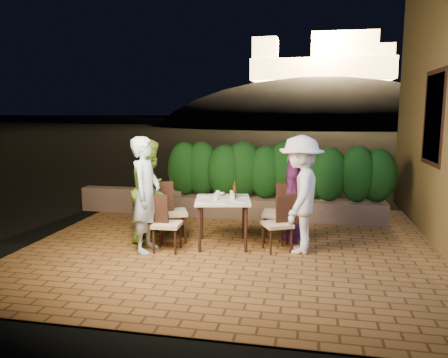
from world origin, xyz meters
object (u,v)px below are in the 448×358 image
(beer_bottle, at_px, (235,189))
(bowl, at_px, (219,194))
(chair_left_back, at_px, (172,211))
(chair_right_back, at_px, (277,212))
(dining_table, at_px, (223,222))
(chair_left_front, at_px, (167,223))
(diner_blue, at_px, (146,195))
(diner_purple, at_px, (295,189))
(diner_green, at_px, (151,190))
(diner_white, at_px, (300,194))
(chair_right_front, at_px, (277,223))
(parapet_lamp, at_px, (159,186))

(beer_bottle, relative_size, bowl, 1.65)
(chair_left_back, xyz_separation_m, chair_right_back, (1.68, 0.30, -0.01))
(dining_table, bearing_deg, chair_left_front, -149.58)
(diner_blue, height_order, diner_purple, diner_blue)
(chair_left_back, height_order, diner_green, diner_green)
(beer_bottle, xyz_separation_m, diner_white, (1.02, -0.18, -0.01))
(diner_purple, bearing_deg, chair_left_front, -53.14)
(chair_right_front, distance_m, diner_purple, 0.79)
(chair_right_back, xyz_separation_m, diner_blue, (-1.90, -0.89, 0.39))
(chair_right_back, bearing_deg, bowl, 7.83)
(dining_table, xyz_separation_m, chair_left_back, (-0.86, 0.10, 0.12))
(chair_left_front, bearing_deg, beer_bottle, 27.73)
(dining_table, xyz_separation_m, beer_bottle, (0.17, 0.10, 0.51))
(diner_blue, bearing_deg, chair_right_back, -65.31)
(diner_white, distance_m, parapet_lamp, 3.57)
(chair_right_front, xyz_separation_m, diner_green, (-2.08, 0.18, 0.40))
(dining_table, xyz_separation_m, chair_left_front, (-0.77, -0.45, 0.06))
(bowl, height_order, diner_white, diner_white)
(dining_table, height_order, chair_left_front, chair_left_front)
(beer_bottle, height_order, chair_right_back, beer_bottle)
(chair_right_front, bearing_deg, parapet_lamp, -65.14)
(chair_right_back, xyz_separation_m, diner_white, (0.38, -0.48, 0.40))
(beer_bottle, relative_size, chair_left_back, 0.28)
(bowl, bearing_deg, parapet_lamp, 134.38)
(bowl, xyz_separation_m, diner_green, (-1.10, -0.20, 0.06))
(chair_left_front, height_order, parapet_lamp, chair_left_front)
(bowl, bearing_deg, diner_purple, 11.39)
(chair_right_back, bearing_deg, diner_purple, -155.94)
(dining_table, height_order, diner_white, diner_white)
(chair_left_front, bearing_deg, diner_green, 127.69)
(chair_left_back, bearing_deg, chair_right_front, -29.47)
(bowl, distance_m, chair_right_front, 1.10)
(chair_right_front, height_order, diner_green, diner_green)
(diner_white, bearing_deg, parapet_lamp, -117.66)
(dining_table, bearing_deg, chair_right_front, -6.74)
(chair_right_front, bearing_deg, bowl, -48.21)
(dining_table, height_order, chair_right_back, chair_right_back)
(dining_table, distance_m, chair_right_front, 0.87)
(chair_right_front, height_order, diner_blue, diner_blue)
(chair_right_front, bearing_deg, diner_purple, -137.98)
(diner_green, xyz_separation_m, diner_white, (2.41, -0.16, 0.05))
(beer_bottle, relative_size, diner_blue, 0.16)
(beer_bottle, distance_m, parapet_lamp, 2.66)
(diner_green, height_order, parapet_lamp, diner_green)
(chair_right_front, bearing_deg, diner_white, 156.26)
(diner_white, height_order, parapet_lamp, diner_white)
(diner_green, relative_size, diner_white, 0.94)
(beer_bottle, distance_m, diner_white, 1.04)
(chair_right_front, bearing_deg, chair_right_back, -112.17)
(chair_right_back, relative_size, diner_green, 0.58)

